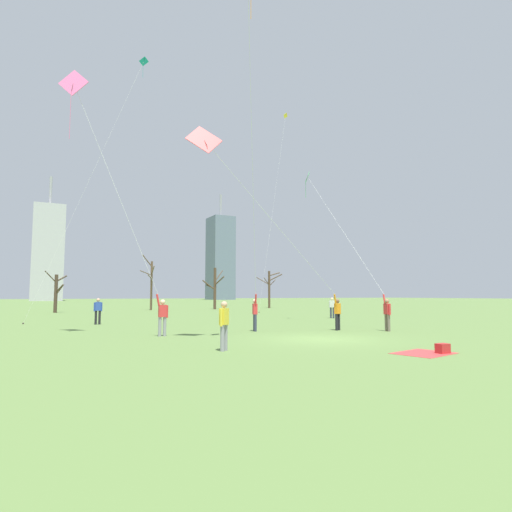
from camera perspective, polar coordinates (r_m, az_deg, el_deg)
The scene contains 17 objects.
ground_plane at distance 18.21m, azimuth 8.81°, elevation -10.92°, with size 400.00×400.00×0.00m, color #5B7A3D.
kite_flyer_foreground_left_green at distance 23.54m, azimuth 15.65°, elevation -4.71°, with size 1.64×9.53×10.78m.
kite_flyer_midfield_center_pink at distance 19.76m, azimuth -15.29°, elevation 0.05°, with size 4.81×1.95×12.15m.
kite_flyer_midfield_left_red at distance 21.25m, azimuth 7.32°, elevation -2.88°, with size 9.10×2.35×8.87m.
kite_flyer_midfield_right_orange at distance 20.97m, azimuth -0.23°, elevation -3.46°, with size 3.72×6.34×14.29m.
bystander_watching_nearby at distance 34.44m, azimuth 10.12°, elevation -6.67°, with size 0.35×0.44×1.62m.
bystander_far_off_by_trees at distance 14.25m, azimuth -4.30°, elevation -8.92°, with size 0.41×0.37×1.62m.
bystander_strolling_midfield at distance 28.50m, azimuth -20.35°, elevation -6.75°, with size 0.51×0.22×1.62m.
distant_kite_high_overhead_teal at distance 35.47m, azimuth -16.80°, elevation 19.59°, with size 7.73×1.40×20.19m.
distant_kite_drifting_left_yellow at distance 53.64m, azimuth 3.48°, elevation 14.88°, with size 6.64×4.92×24.51m.
picnic_spot at distance 14.79m, azimuth 22.74°, elevation -11.55°, with size 2.07×1.77×0.31m.
bare_tree_center at distance 53.18m, azimuth -13.84°, elevation -3.45°, with size 1.68×2.17×6.63m.
bare_tree_far_right_edge at distance 59.98m, azimuth 1.84°, elevation -4.18°, with size 3.17×2.02×5.17m.
bare_tree_left_of_center at distance 55.05m, azimuth -5.51°, elevation -4.16°, with size 3.10×2.75×5.30m.
bare_tree_right_of_center at distance 48.86m, azimuth -25.11°, elevation -4.34°, with size 2.20×2.23×4.28m.
skyline_tall_tower at distance 147.13m, azimuth -26.04°, elevation 0.40°, with size 8.99×9.60×39.00m.
skyline_short_annex at distance 165.19m, azimuth -4.78°, elevation -0.29°, with size 8.42×10.31×41.01m.
Camera 1 is at (-10.61, -14.69, 1.83)m, focal length 29.96 mm.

